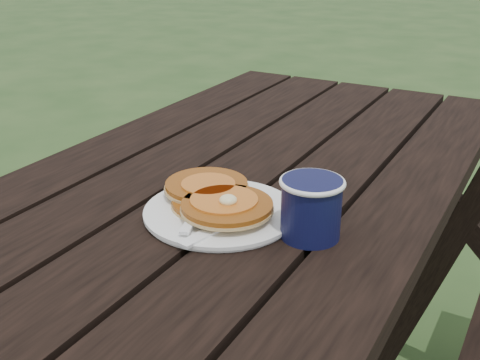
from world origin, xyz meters
The scene contains 5 objects.
plate centered at (0.06, -0.02, 0.76)m, with size 0.24×0.24×0.01m, color white.
pancake_stack centered at (0.05, -0.01, 0.77)m, with size 0.21×0.19×0.04m.
knife centered at (0.10, -0.06, 0.76)m, with size 0.02×0.18×0.01m, color white.
fork centered at (0.05, -0.08, 0.77)m, with size 0.03×0.16×0.01m, color white, non-canonical shape.
coffee_cup centered at (0.21, -0.02, 0.80)m, with size 0.10×0.10×0.09m.
Camera 1 is at (0.50, -0.76, 1.18)m, focal length 45.00 mm.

